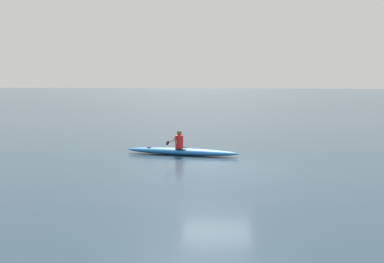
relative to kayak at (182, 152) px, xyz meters
The scene contains 3 objects.
ground_plane 2.90m from the kayak, 122.03° to the left, with size 160.00×160.00×0.00m, color #233847.
kayak is the anchor object (origin of this frame).
kayaker 0.49m from the kayak, ahead, with size 0.59×2.39×0.75m.
Camera 1 is at (-0.28, 16.64, 3.49)m, focal length 43.34 mm.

